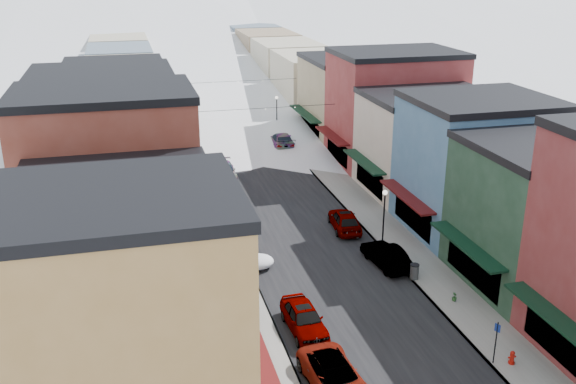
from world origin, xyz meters
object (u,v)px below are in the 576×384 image
car_white_suv (335,377)px  car_green_sedan (386,255)px  fire_hydrant (512,358)px  car_dark_hatch (231,199)px  car_silver_sedan (304,318)px  trash_can (414,271)px  streetlamp_near (384,211)px

car_white_suv → car_green_sedan: bearing=53.2°
car_white_suv → fire_hydrant: 9.61m
car_green_sedan → car_dark_hatch: bearing=-64.3°
car_silver_sedan → car_dark_hatch: car_dark_hatch is taller
car_silver_sedan → fire_hydrant: size_ratio=6.26×
car_dark_hatch → fire_hydrant: (10.39, -26.09, -0.31)m
trash_can → car_white_suv: bearing=-132.5°
car_silver_sedan → fire_hydrant: (9.59, -6.00, -0.31)m
car_green_sedan → fire_hydrant: (1.86, -12.52, -0.29)m
car_green_sedan → trash_can: (0.97, -2.53, -0.10)m
fire_hydrant → trash_can: 10.03m
car_dark_hatch → fire_hydrant: car_dark_hatch is taller
fire_hydrant → streetlamp_near: streetlamp_near is taller
car_white_suv → trash_can: car_white_suv is taller
car_silver_sedan → car_green_sedan: (7.73, 6.52, -0.02)m
trash_can → car_silver_sedan: bearing=-155.4°
car_dark_hatch → car_green_sedan: (8.53, -13.57, -0.02)m
car_white_suv → car_green_sedan: size_ratio=1.12×
car_white_suv → car_silver_sedan: size_ratio=1.13×
trash_can → streetlamp_near: bearing=90.0°
car_dark_hatch → fire_hydrant: size_ratio=6.49×
car_green_sedan → streetlamp_near: (0.97, 2.93, 2.08)m
fire_hydrant → trash_can: bearing=95.1°
car_silver_sedan → car_green_sedan: size_ratio=0.99×
car_dark_hatch → trash_can: (9.50, -16.10, -0.12)m
trash_can → car_dark_hatch: bearing=120.5°
car_silver_sedan → trash_can: 9.57m
streetlamp_near → car_green_sedan: bearing=-108.3°
car_dark_hatch → trash_can: 18.69m
car_silver_sedan → trash_can: bearing=22.3°
trash_can → fire_hydrant: bearing=-84.9°
car_silver_sedan → car_dark_hatch: bearing=89.9°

